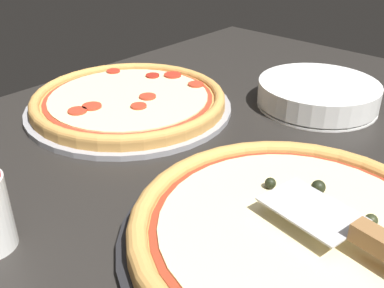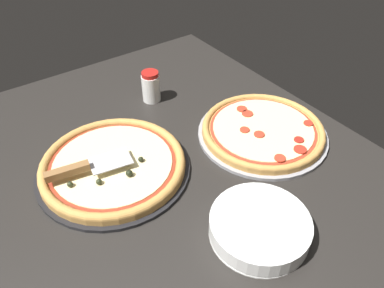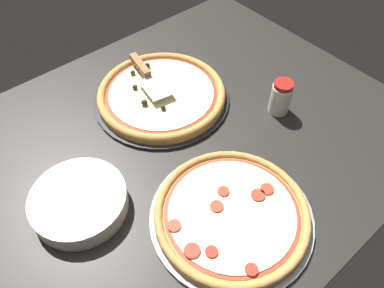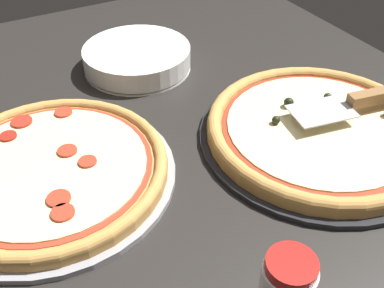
% 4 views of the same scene
% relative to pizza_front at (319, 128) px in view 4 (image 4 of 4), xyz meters
% --- Properties ---
extents(ground_plane, '(1.35, 1.02, 0.04)m').
position_rel_pizza_front_xyz_m(ground_plane, '(0.09, 0.16, -0.04)').
color(ground_plane, black).
extents(pizza_pan_front, '(0.41, 0.41, 0.01)m').
position_rel_pizza_front_xyz_m(pizza_pan_front, '(-0.00, 0.00, -0.02)').
color(pizza_pan_front, black).
rests_on(pizza_pan_front, ground_plane).
extents(pizza_front, '(0.39, 0.39, 0.04)m').
position_rel_pizza_front_xyz_m(pizza_front, '(0.00, 0.00, 0.00)').
color(pizza_front, '#C68E47').
rests_on(pizza_front, pizza_pan_front).
extents(pizza_pan_back, '(0.39, 0.39, 0.01)m').
position_rel_pizza_front_xyz_m(pizza_pan_back, '(0.12, 0.43, -0.02)').
color(pizza_pan_back, '#939399').
rests_on(pizza_pan_back, ground_plane).
extents(pizza_back, '(0.36, 0.36, 0.03)m').
position_rel_pizza_front_xyz_m(pizza_back, '(0.12, 0.43, -0.00)').
color(pizza_back, '#C68E47').
rests_on(pizza_back, pizza_pan_back).
extents(serving_spatula, '(0.09, 0.22, 0.02)m').
position_rel_pizza_front_xyz_m(serving_spatula, '(-0.00, -0.09, 0.03)').
color(serving_spatula, '#B7B7BC').
rests_on(serving_spatula, pizza_front).
extents(plate_stack, '(0.23, 0.23, 0.05)m').
position_rel_pizza_front_xyz_m(plate_stack, '(0.38, 0.18, 0.00)').
color(plate_stack, white).
rests_on(plate_stack, ground_plane).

